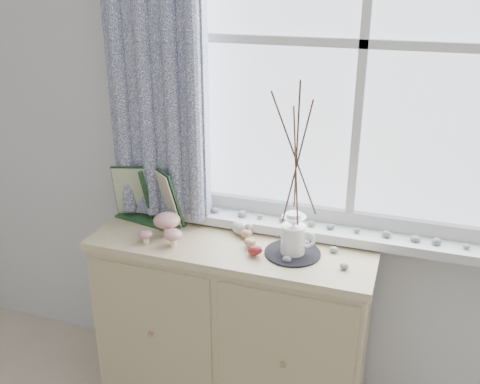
{
  "coord_description": "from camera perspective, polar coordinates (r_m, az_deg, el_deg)",
  "views": [
    {
      "loc": [
        0.53,
        -0.13,
        1.9
      ],
      "look_at": [
        -0.1,
        1.7,
        1.1
      ],
      "focal_mm": 40.0,
      "sensor_mm": 36.0,
      "label": 1
    }
  ],
  "objects": [
    {
      "name": "songbird_figurine",
      "position": [
        2.3,
        0.13,
        -3.82
      ],
      "size": [
        0.14,
        0.09,
        0.07
      ],
      "primitive_type": null,
      "rotation": [
        0.0,
        0.0,
        -0.31
      ],
      "color": "beige",
      "rests_on": "sideboard"
    },
    {
      "name": "botanical_book",
      "position": [
        2.39,
        -10.09,
        -0.49
      ],
      "size": [
        0.4,
        0.2,
        0.27
      ],
      "primitive_type": null,
      "rotation": [
        0.0,
        0.0,
        -0.18
      ],
      "color": "#1F4223",
      "rests_on": "sideboard"
    },
    {
      "name": "toadstool_cluster",
      "position": [
        2.27,
        -7.91,
        -3.58
      ],
      "size": [
        0.19,
        0.17,
        0.11
      ],
      "color": "white",
      "rests_on": "sideboard"
    },
    {
      "name": "sideboard",
      "position": [
        2.48,
        -0.78,
        -13.99
      ],
      "size": [
        1.2,
        0.45,
        0.85
      ],
      "color": "beige",
      "rests_on": "ground"
    },
    {
      "name": "sideboard_pebbles",
      "position": [
        2.18,
        7.43,
        -6.17
      ],
      "size": [
        0.34,
        0.23,
        0.02
      ],
      "color": "#97979A",
      "rests_on": "sideboard"
    },
    {
      "name": "twig_pitcher",
      "position": [
        2.0,
        6.06,
        3.93
      ],
      "size": [
        0.33,
        0.33,
        0.73
      ],
      "rotation": [
        0.0,
        0.0,
        0.34
      ],
      "color": "white",
      "rests_on": "crocheted_doily"
    },
    {
      "name": "crocheted_doily",
      "position": [
        2.17,
        5.62,
        -6.49
      ],
      "size": [
        0.23,
        0.23,
        0.01
      ],
      "primitive_type": "cylinder",
      "color": "black",
      "rests_on": "sideboard"
    },
    {
      "name": "wooden_eggs",
      "position": [
        2.2,
        1.1,
        -5.34
      ],
      "size": [
        0.13,
        0.17,
        0.06
      ],
      "color": "tan",
      "rests_on": "sideboard"
    }
  ]
}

